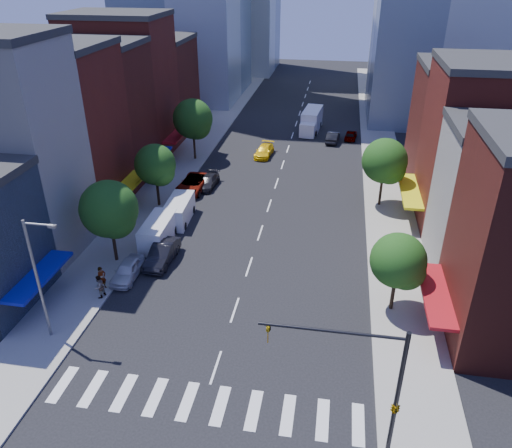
{
  "coord_description": "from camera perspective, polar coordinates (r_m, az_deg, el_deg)",
  "views": [
    {
      "loc": [
        6.53,
        -23.15,
        23.32
      ],
      "look_at": [
        0.85,
        10.51,
        5.0
      ],
      "focal_mm": 35.0,
      "sensor_mm": 36.0,
      "label": 1
    }
  ],
  "objects": [
    {
      "name": "sidewalk_left",
      "position": [
        69.93,
        -6.86,
        8.6
      ],
      "size": [
        5.0,
        120.0,
        0.15
      ],
      "primitive_type": "cube",
      "color": "gray",
      "rests_on": "ground"
    },
    {
      "name": "bldg_right_3",
      "position": [
        61.31,
        23.19,
        10.04
      ],
      "size": [
        12.0,
        10.0,
        13.0
      ],
      "primitive_type": "cube",
      "color": "#4C1913",
      "rests_on": "ground"
    },
    {
      "name": "bldg_right_2",
      "position": [
        51.8,
        25.51,
        7.66
      ],
      "size": [
        12.0,
        10.0,
        15.0
      ],
      "primitive_type": "cube",
      "color": "maroon",
      "rests_on": "ground"
    },
    {
      "name": "parked_car_front",
      "position": [
        42.23,
        -14.46,
        -5.13
      ],
      "size": [
        1.79,
        4.33,
        1.47
      ],
      "primitive_type": "imported",
      "rotation": [
        0.0,
        0.0,
        -0.01
      ],
      "color": "silver",
      "rests_on": "ground"
    },
    {
      "name": "box_truck",
      "position": [
        77.07,
        6.34,
        11.6
      ],
      "size": [
        3.04,
        8.04,
        3.16
      ],
      "rotation": [
        0.0,
        0.0,
        -0.09
      ],
      "color": "white",
      "rests_on": "ground"
    },
    {
      "name": "crosswalk",
      "position": [
        31.5,
        -5.98,
        -19.73
      ],
      "size": [
        19.0,
        3.0,
        0.01
      ],
      "primitive_type": "cube",
      "color": "silver",
      "rests_on": "ground"
    },
    {
      "name": "ground",
      "position": [
        33.5,
        -4.61,
        -16.01
      ],
      "size": [
        220.0,
        220.0,
        0.0
      ],
      "primitive_type": "plane",
      "color": "black",
      "rests_on": "ground"
    },
    {
      "name": "parked_car_rear",
      "position": [
        57.44,
        -5.5,
        4.84
      ],
      "size": [
        2.12,
        4.63,
        1.31
      ],
      "primitive_type": "imported",
      "rotation": [
        0.0,
        0.0,
        -0.06
      ],
      "color": "black",
      "rests_on": "ground"
    },
    {
      "name": "pedestrian_near",
      "position": [
        41.1,
        -17.2,
        -5.91
      ],
      "size": [
        0.77,
        0.85,
        1.95
      ],
      "primitive_type": "imported",
      "rotation": [
        0.0,
        0.0,
        1.01
      ],
      "color": "#999999",
      "rests_on": "sidewalk_left"
    },
    {
      "name": "bldg_left_2",
      "position": [
        53.83,
        -22.01,
        9.64
      ],
      "size": [
        12.0,
        9.0,
        16.0
      ],
      "primitive_type": "cube",
      "color": "maroon",
      "rests_on": "ground"
    },
    {
      "name": "sidewalk_right",
      "position": [
        67.56,
        14.15,
        7.22
      ],
      "size": [
        5.0,
        120.0,
        0.15
      ],
      "primitive_type": "cube",
      "color": "gray",
      "rests_on": "ground"
    },
    {
      "name": "traffic_signal",
      "position": [
        26.96,
        14.64,
        -18.28
      ],
      "size": [
        7.24,
        2.24,
        8.0
      ],
      "color": "black",
      "rests_on": "sidewalk_right"
    },
    {
      "name": "pedestrian_far",
      "position": [
        40.19,
        -17.49,
        -6.85
      ],
      "size": [
        0.95,
        1.08,
        1.9
      ],
      "primitive_type": "imported",
      "rotation": [
        0.0,
        0.0,
        -1.85
      ],
      "color": "#999999",
      "rests_on": "sidewalk_left"
    },
    {
      "name": "cargo_van_near",
      "position": [
        46.36,
        -11.16,
        -0.95
      ],
      "size": [
        2.32,
        5.45,
        2.3
      ],
      "rotation": [
        0.0,
        0.0,
        0.02
      ],
      "color": "white",
      "rests_on": "ground"
    },
    {
      "name": "cargo_van_far",
      "position": [
        49.96,
        -8.84,
        1.46
      ],
      "size": [
        2.37,
        5.36,
        2.24
      ],
      "rotation": [
        0.0,
        0.0,
        0.05
      ],
      "color": "white",
      "rests_on": "ground"
    },
    {
      "name": "taxi",
      "position": [
        66.58,
        0.94,
        8.35
      ],
      "size": [
        2.35,
        4.98,
        1.4
      ],
      "primitive_type": "imported",
      "rotation": [
        0.0,
        0.0,
        -0.08
      ],
      "color": "yellow",
      "rests_on": "ground"
    },
    {
      "name": "traffic_car_far",
      "position": [
        74.35,
        10.79,
        9.98
      ],
      "size": [
        1.99,
        4.05,
        1.33
      ],
      "primitive_type": "imported",
      "rotation": [
        0.0,
        0.0,
        3.03
      ],
      "color": "#999999",
      "rests_on": "ground"
    },
    {
      "name": "bldg_left_3",
      "position": [
        61.06,
        -18.01,
        11.85
      ],
      "size": [
        12.0,
        8.0,
        15.0
      ],
      "primitive_type": "cube",
      "color": "#4C1913",
      "rests_on": "ground"
    },
    {
      "name": "tree_left_far",
      "position": [
        64.33,
        -7.12,
        11.65
      ],
      "size": [
        5.0,
        5.0,
        7.75
      ],
      "color": "black",
      "rests_on": "sidewalk_left"
    },
    {
      "name": "tree_left_near",
      "position": [
        42.68,
        -16.28,
        1.39
      ],
      "size": [
        4.8,
        4.8,
        7.3
      ],
      "color": "black",
      "rests_on": "sidewalk_left"
    },
    {
      "name": "tree_right_near",
      "position": [
        36.85,
        16.15,
        -4.31
      ],
      "size": [
        4.0,
        4.0,
        6.2
      ],
      "color": "black",
      "rests_on": "sidewalk_right"
    },
    {
      "name": "tree_left_mid",
      "position": [
        52.01,
        -11.31,
        6.47
      ],
      "size": [
        4.2,
        4.2,
        6.65
      ],
      "color": "black",
      "rests_on": "sidewalk_left"
    },
    {
      "name": "tree_right_far",
      "position": [
        52.68,
        14.63,
        6.78
      ],
      "size": [
        4.6,
        4.6,
        7.2
      ],
      "color": "black",
      "rests_on": "sidewalk_right"
    },
    {
      "name": "parked_car_second",
      "position": [
        43.66,
        -10.67,
        -3.34
      ],
      "size": [
        1.86,
        5.06,
        1.66
      ],
      "primitive_type": "imported",
      "rotation": [
        0.0,
        0.0,
        -0.02
      ],
      "color": "black",
      "rests_on": "ground"
    },
    {
      "name": "bldg_left_5",
      "position": [
        77.22,
        -11.98,
        15.05
      ],
      "size": [
        12.0,
        10.0,
        13.0
      ],
      "primitive_type": "cube",
      "color": "#4C1913",
      "rests_on": "ground"
    },
    {
      "name": "bldg_left_1",
      "position": [
        46.89,
        -27.25,
        7.27
      ],
      "size": [
        12.0,
        8.0,
        18.0
      ],
      "primitive_type": "cube",
      "color": "beige",
      "rests_on": "ground"
    },
    {
      "name": "traffic_car_oncoming",
      "position": [
        72.78,
        8.79,
        9.82
      ],
      "size": [
        2.04,
        4.64,
        1.48
      ],
      "primitive_type": "imported",
      "rotation": [
        0.0,
        0.0,
        3.04
      ],
      "color": "black",
      "rests_on": "ground"
    },
    {
      "name": "streetlight",
      "position": [
        35.29,
        -23.59,
        -5.2
      ],
      "size": [
        2.25,
        0.25,
        9.0
      ],
      "color": "slate",
      "rests_on": "sidewalk_left"
    },
    {
      "name": "bldg_left_4",
      "position": [
        68.24,
        -14.98,
        14.76
      ],
      "size": [
        12.0,
        9.0,
        17.0
      ],
      "primitive_type": "cube",
      "color": "maroon",
      "rests_on": "ground"
    },
    {
      "name": "parked_car_third",
      "position": [
        56.61,
        -7.25,
        4.56
      ],
      "size": [
        3.06,
        6.04,
        1.64
      ],
      "primitive_type": "imported",
      "rotation": [
        0.0,
        0.0,
        -0.06
      ],
      "color": "#999999",
      "rests_on": "ground"
    }
  ]
}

